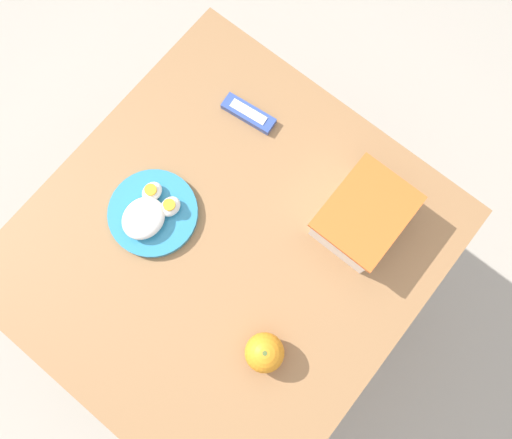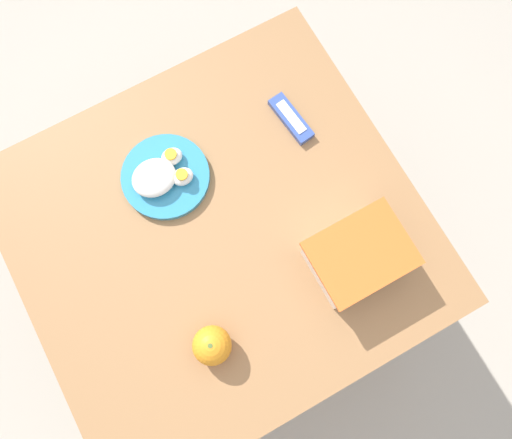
{
  "view_description": "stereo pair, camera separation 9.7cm",
  "coord_description": "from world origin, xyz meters",
  "px_view_note": "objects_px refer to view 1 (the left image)",
  "views": [
    {
      "loc": [
        0.11,
        0.18,
        1.87
      ],
      "look_at": [
        -0.09,
        0.02,
        0.79
      ],
      "focal_mm": 35.0,
      "sensor_mm": 36.0,
      "label": 1
    },
    {
      "loc": [
        0.03,
        0.24,
        1.87
      ],
      "look_at": [
        -0.09,
        0.02,
        0.79
      ],
      "focal_mm": 35.0,
      "sensor_mm": 36.0,
      "label": 2
    }
  ],
  "objects_px": {
    "food_container": "(363,217)",
    "orange_fruit": "(265,353)",
    "rice_plate": "(151,213)",
    "candy_bar": "(249,114)"
  },
  "relations": [
    {
      "from": "orange_fruit",
      "to": "candy_bar",
      "type": "distance_m",
      "value": 0.55
    },
    {
      "from": "rice_plate",
      "to": "orange_fruit",
      "type": "bearing_deg",
      "value": 78.8
    },
    {
      "from": "rice_plate",
      "to": "food_container",
      "type": "bearing_deg",
      "value": 127.04
    },
    {
      "from": "food_container",
      "to": "candy_bar",
      "type": "relative_size",
      "value": 1.5
    },
    {
      "from": "candy_bar",
      "to": "food_container",
      "type": "bearing_deg",
      "value": 82.74
    },
    {
      "from": "orange_fruit",
      "to": "candy_bar",
      "type": "relative_size",
      "value": 0.61
    },
    {
      "from": "food_container",
      "to": "rice_plate",
      "type": "relative_size",
      "value": 1.0
    },
    {
      "from": "orange_fruit",
      "to": "rice_plate",
      "type": "relative_size",
      "value": 0.41
    },
    {
      "from": "rice_plate",
      "to": "candy_bar",
      "type": "relative_size",
      "value": 1.5
    },
    {
      "from": "food_container",
      "to": "orange_fruit",
      "type": "bearing_deg",
      "value": 1.97
    }
  ]
}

